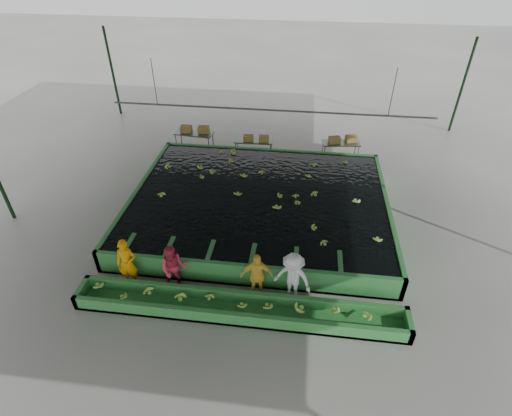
# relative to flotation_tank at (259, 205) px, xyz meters

# --- Properties ---
(ground) EXTENTS (80.00, 80.00, 0.00)m
(ground) POSITION_rel_flotation_tank_xyz_m (0.00, -1.50, -0.45)
(ground) COLOR gray
(ground) RESTS_ON ground
(shed_roof) EXTENTS (20.00, 22.00, 0.04)m
(shed_roof) POSITION_rel_flotation_tank_xyz_m (0.00, -1.50, 4.55)
(shed_roof) COLOR gray
(shed_roof) RESTS_ON shed_posts
(shed_posts) EXTENTS (20.00, 22.00, 5.00)m
(shed_posts) POSITION_rel_flotation_tank_xyz_m (0.00, -1.50, 2.05)
(shed_posts) COLOR black
(shed_posts) RESTS_ON ground
(flotation_tank) EXTENTS (10.00, 8.00, 0.90)m
(flotation_tank) POSITION_rel_flotation_tank_xyz_m (0.00, 0.00, 0.00)
(flotation_tank) COLOR #2D7634
(flotation_tank) RESTS_ON ground
(tank_water) EXTENTS (9.70, 7.70, 0.00)m
(tank_water) POSITION_rel_flotation_tank_xyz_m (0.00, -0.00, 0.40)
(tank_water) COLOR black
(tank_water) RESTS_ON flotation_tank
(sorting_trough) EXTENTS (10.00, 1.00, 0.50)m
(sorting_trough) POSITION_rel_flotation_tank_xyz_m (0.00, -5.10, -0.20)
(sorting_trough) COLOR #2D7634
(sorting_trough) RESTS_ON ground
(cableway_rail) EXTENTS (0.08, 0.08, 14.00)m
(cableway_rail) POSITION_rel_flotation_tank_xyz_m (0.00, 3.50, 2.55)
(cableway_rail) COLOR #59605B
(cableway_rail) RESTS_ON shed_roof
(rail_hanger_left) EXTENTS (0.04, 0.04, 2.00)m
(rail_hanger_left) POSITION_rel_flotation_tank_xyz_m (-5.00, 3.50, 3.55)
(rail_hanger_left) COLOR #59605B
(rail_hanger_left) RESTS_ON shed_roof
(rail_hanger_right) EXTENTS (0.04, 0.04, 2.00)m
(rail_hanger_right) POSITION_rel_flotation_tank_xyz_m (5.00, 3.50, 3.55)
(rail_hanger_right) COLOR #59605B
(rail_hanger_right) RESTS_ON shed_roof
(worker_a) EXTENTS (0.69, 0.49, 1.75)m
(worker_a) POSITION_rel_flotation_tank_xyz_m (-3.68, -4.30, 0.43)
(worker_a) COLOR orange
(worker_a) RESTS_ON ground
(worker_b) EXTENTS (0.94, 0.80, 1.70)m
(worker_b) POSITION_rel_flotation_tank_xyz_m (-2.17, -4.30, 0.40)
(worker_b) COLOR #BF2842
(worker_b) RESTS_ON ground
(worker_c) EXTENTS (1.05, 0.58, 1.69)m
(worker_c) POSITION_rel_flotation_tank_xyz_m (0.44, -4.30, 0.39)
(worker_c) COLOR yellow
(worker_c) RESTS_ON ground
(worker_d) EXTENTS (1.32, 1.00, 1.81)m
(worker_d) POSITION_rel_flotation_tank_xyz_m (1.54, -4.30, 0.46)
(worker_d) COLOR silver
(worker_d) RESTS_ON ground
(packing_table_left) EXTENTS (2.02, 0.97, 0.89)m
(packing_table_left) POSITION_rel_flotation_tank_xyz_m (-4.00, 5.25, -0.01)
(packing_table_left) COLOR #59605B
(packing_table_left) RESTS_ON ground
(packing_table_mid) EXTENTS (1.92, 0.81, 0.86)m
(packing_table_mid) POSITION_rel_flotation_tank_xyz_m (-0.87, 4.87, -0.02)
(packing_table_mid) COLOR #59605B
(packing_table_mid) RESTS_ON ground
(packing_table_right) EXTENTS (1.90, 0.95, 0.83)m
(packing_table_right) POSITION_rel_flotation_tank_xyz_m (3.41, 5.20, -0.04)
(packing_table_right) COLOR #59605B
(packing_table_right) RESTS_ON ground
(box_stack_left) EXTENTS (1.47, 0.48, 0.31)m
(box_stack_left) POSITION_rel_flotation_tank_xyz_m (-3.95, 5.33, 0.44)
(box_stack_left) COLOR olive
(box_stack_left) RESTS_ON packing_table_left
(box_stack_mid) EXTENTS (1.26, 0.41, 0.27)m
(box_stack_mid) POSITION_rel_flotation_tank_xyz_m (-0.74, 4.77, 0.41)
(box_stack_mid) COLOR olive
(box_stack_mid) RESTS_ON packing_table_mid
(box_stack_right) EXTENTS (1.43, 0.76, 0.30)m
(box_stack_right) POSITION_rel_flotation_tank_xyz_m (3.48, 5.26, 0.38)
(box_stack_right) COLOR olive
(box_stack_right) RESTS_ON packing_table_right
(floating_bananas) EXTENTS (8.23, 5.61, 0.11)m
(floating_bananas) POSITION_rel_flotation_tank_xyz_m (0.00, 0.80, 0.40)
(floating_bananas) COLOR #8CB941
(floating_bananas) RESTS_ON tank_water
(trough_bananas) EXTENTS (8.81, 0.59, 0.12)m
(trough_bananas) POSITION_rel_flotation_tank_xyz_m (0.00, -5.10, -0.05)
(trough_bananas) COLOR #8CB941
(trough_bananas) RESTS_ON sorting_trough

